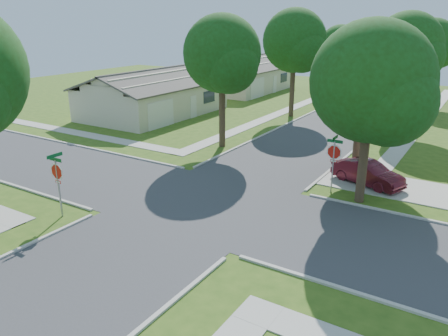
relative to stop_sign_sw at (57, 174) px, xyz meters
The scene contains 19 objects.
ground 6.95m from the stop_sign_sw, 45.00° to the left, with size 100.00×100.00×0.00m, color #315116.
road_ns 6.95m from the stop_sign_sw, 45.00° to the left, with size 7.00×100.00×0.02m, color #333335.
sidewalk_ne 32.61m from the stop_sign_sw, 70.62° to the left, with size 1.20×40.00×0.04m, color #9E9B91.
sidewalk_nw 30.80m from the stop_sign_sw, 92.61° to the left, with size 1.20×40.00×0.04m, color #9E9B91.
driveway 17.38m from the stop_sign_sw, 43.12° to the left, with size 8.80×3.60×0.05m, color #9E9B91.
stop_sign_sw is the anchor object (origin of this frame).
stop_sign_ne 13.29m from the stop_sign_sw, 45.00° to the left, with size 1.05×0.80×2.98m.
tree_e_near 17.04m from the stop_sign_sw, 55.41° to the left, with size 4.97×4.80×8.28m.
tree_e_mid 27.71m from the stop_sign_sw, 69.80° to the left, with size 5.59×5.40×9.21m.
tree_e_far 40.04m from the stop_sign_sw, 76.27° to the left, with size 5.17×5.00×8.72m.
tree_w_near 14.30m from the stop_sign_sw, 89.77° to the left, with size 5.38×5.20×8.97m.
tree_w_mid 26.09m from the stop_sign_sw, 89.87° to the left, with size 5.80×5.60×9.56m.
tree_w_far 38.86m from the stop_sign_sw, 89.93° to the left, with size 4.76×4.60×8.04m.
tree_ne_corner 14.64m from the stop_sign_sw, 38.84° to the left, with size 5.80×5.60×8.66m.
house_nw_near 22.71m from the stop_sign_sw, 119.83° to the left, with size 8.42×13.60×4.23m.
house_nw_far 38.40m from the stop_sign_sw, 107.10° to the left, with size 8.42×13.60×4.23m.
car_driveway 15.73m from the stop_sign_sw, 46.93° to the left, with size 1.38×3.95×1.30m, color #490F18.
car_curb_east 26.42m from the stop_sign_sw, 76.07° to the left, with size 1.61×4.00×1.36m, color black.
car_curb_west 49.44m from the stop_sign_sw, 85.94° to the left, with size 2.11×5.19×1.51m, color black.
Camera 1 is at (11.14, -16.18, 8.51)m, focal length 35.00 mm.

